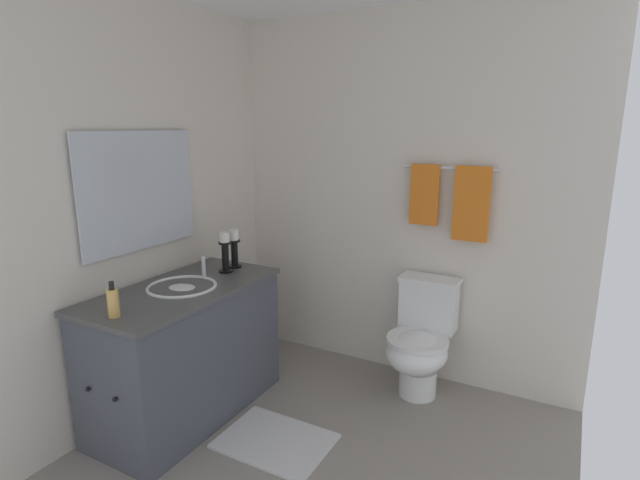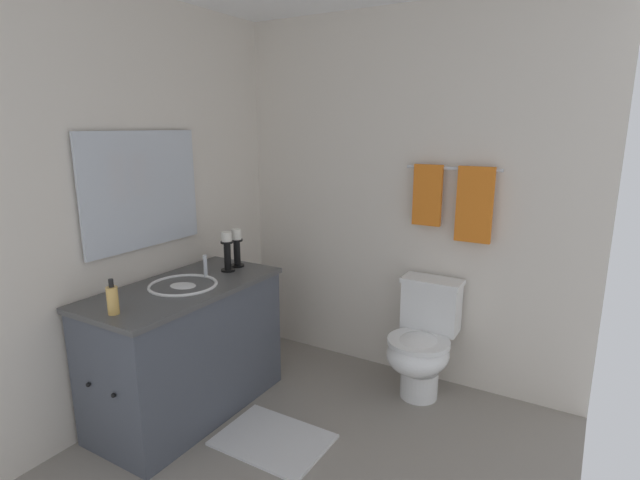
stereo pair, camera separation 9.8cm
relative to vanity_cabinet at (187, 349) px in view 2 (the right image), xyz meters
name	(u,v)px [view 2 (the right image)]	position (x,y,z in m)	size (l,w,h in m)	color
floor	(303,472)	(0.90, -0.11, -0.41)	(2.44, 2.55, 0.02)	gray
wall_back	(404,200)	(0.90, 1.16, 0.82)	(2.44, 0.04, 2.45)	silver
wall_left	(123,212)	(-0.33, -0.11, 0.82)	(0.04, 2.55, 2.45)	silver
vanity_cabinet	(187,349)	(0.00, 0.00, 0.00)	(0.58, 1.19, 0.80)	#474C56
sink_basin	(184,292)	(0.00, 0.00, 0.36)	(0.40, 0.40, 0.24)	white
mirror	(143,190)	(-0.28, 0.00, 0.94)	(0.02, 0.82, 0.68)	silver
candle_holder_tall	(237,247)	(0.01, 0.47, 0.53)	(0.09, 0.09, 0.25)	black
candle_holder_short	(227,251)	(0.03, 0.36, 0.53)	(0.09, 0.09, 0.26)	black
soap_bottle	(113,300)	(0.03, -0.49, 0.47)	(0.06, 0.06, 0.18)	#E5B259
toilet	(422,343)	(1.16, 0.88, -0.04)	(0.39, 0.54, 0.75)	white
towel_bar	(453,168)	(1.23, 1.10, 1.05)	(0.02, 0.02, 0.59)	silver
towel_near_vanity	(427,195)	(1.08, 1.08, 0.88)	(0.18, 0.03, 0.39)	orange
towel_center	(474,205)	(1.38, 1.08, 0.84)	(0.22, 0.03, 0.46)	orange
bath_mat	(273,440)	(0.62, 0.00, -0.39)	(0.60, 0.44, 0.02)	silver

